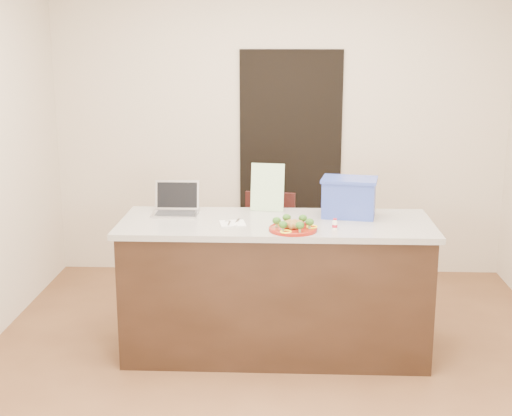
{
  "coord_description": "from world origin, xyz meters",
  "views": [
    {
      "loc": [
        0.07,
        -4.3,
        2.1
      ],
      "look_at": [
        -0.13,
        0.2,
        1.02
      ],
      "focal_mm": 50.0,
      "sensor_mm": 36.0,
      "label": 1
    }
  ],
  "objects_px": {
    "laptop": "(176,205)",
    "plate": "(293,229)",
    "napkin": "(233,223)",
    "blue_box": "(349,197)",
    "yogurt_bottle": "(335,225)",
    "chair": "(270,243)",
    "island": "(275,287)"
  },
  "relations": [
    {
      "from": "napkin",
      "to": "yogurt_bottle",
      "type": "bearing_deg",
      "value": -9.53
    },
    {
      "from": "chair",
      "to": "yogurt_bottle",
      "type": "bearing_deg",
      "value": -58.92
    },
    {
      "from": "napkin",
      "to": "laptop",
      "type": "distance_m",
      "value": 0.5
    },
    {
      "from": "yogurt_bottle",
      "to": "chair",
      "type": "xyz_separation_m",
      "value": [
        -0.43,
        1.07,
        -0.44
      ]
    },
    {
      "from": "napkin",
      "to": "blue_box",
      "type": "xyz_separation_m",
      "value": [
        0.77,
        0.23,
        0.13
      ]
    },
    {
      "from": "island",
      "to": "yogurt_bottle",
      "type": "bearing_deg",
      "value": -27.03
    },
    {
      "from": "island",
      "to": "laptop",
      "type": "height_order",
      "value": "laptop"
    },
    {
      "from": "plate",
      "to": "chair",
      "type": "bearing_deg",
      "value": 98.77
    },
    {
      "from": "chair",
      "to": "laptop",
      "type": "bearing_deg",
      "value": -124.0
    },
    {
      "from": "yogurt_bottle",
      "to": "chair",
      "type": "height_order",
      "value": "yogurt_bottle"
    },
    {
      "from": "island",
      "to": "blue_box",
      "type": "xyz_separation_m",
      "value": [
        0.49,
        0.15,
        0.59
      ]
    },
    {
      "from": "napkin",
      "to": "chair",
      "type": "xyz_separation_m",
      "value": [
        0.22,
        0.96,
        -0.41
      ]
    },
    {
      "from": "chair",
      "to": "napkin",
      "type": "bearing_deg",
      "value": -94.15
    },
    {
      "from": "napkin",
      "to": "blue_box",
      "type": "height_order",
      "value": "blue_box"
    },
    {
      "from": "plate",
      "to": "napkin",
      "type": "distance_m",
      "value": 0.42
    },
    {
      "from": "napkin",
      "to": "blue_box",
      "type": "distance_m",
      "value": 0.81
    },
    {
      "from": "plate",
      "to": "yogurt_bottle",
      "type": "xyz_separation_m",
      "value": [
        0.26,
        0.04,
        0.02
      ]
    },
    {
      "from": "napkin",
      "to": "blue_box",
      "type": "relative_size",
      "value": 0.4
    },
    {
      "from": "laptop",
      "to": "island",
      "type": "bearing_deg",
      "value": -15.95
    },
    {
      "from": "plate",
      "to": "napkin",
      "type": "bearing_deg",
      "value": 159.15
    },
    {
      "from": "yogurt_bottle",
      "to": "blue_box",
      "type": "height_order",
      "value": "blue_box"
    },
    {
      "from": "blue_box",
      "to": "island",
      "type": "bearing_deg",
      "value": -153.22
    },
    {
      "from": "plate",
      "to": "chair",
      "type": "distance_m",
      "value": 1.19
    },
    {
      "from": "yogurt_bottle",
      "to": "chair",
      "type": "bearing_deg",
      "value": 112.18
    },
    {
      "from": "laptop",
      "to": "plate",
      "type": "bearing_deg",
      "value": -28.13
    },
    {
      "from": "plate",
      "to": "chair",
      "type": "xyz_separation_m",
      "value": [
        -0.17,
        1.1,
        -0.42
      ]
    },
    {
      "from": "island",
      "to": "napkin",
      "type": "height_order",
      "value": "napkin"
    },
    {
      "from": "island",
      "to": "plate",
      "type": "height_order",
      "value": "plate"
    },
    {
      "from": "yogurt_bottle",
      "to": "chair",
      "type": "relative_size",
      "value": 0.08
    },
    {
      "from": "island",
      "to": "yogurt_bottle",
      "type": "relative_size",
      "value": 28.7
    },
    {
      "from": "laptop",
      "to": "chair",
      "type": "xyz_separation_m",
      "value": [
        0.63,
        0.68,
        -0.47
      ]
    },
    {
      "from": "napkin",
      "to": "laptop",
      "type": "relative_size",
      "value": 0.52
    }
  ]
}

